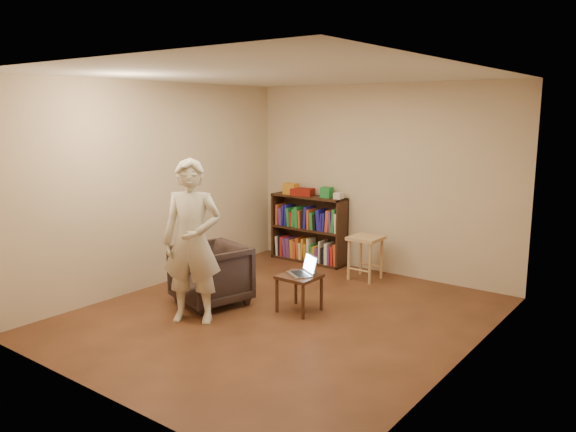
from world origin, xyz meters
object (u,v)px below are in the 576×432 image
Objects in this scene: person at (192,242)px; bookshelf at (309,233)px; stool at (366,245)px; laptop at (304,270)px; armchair at (210,275)px; side_table at (299,281)px.

bookshelf is at bearing 69.34° from person.
laptop reaches higher than stool.
stool is at bearing 79.43° from armchair.
laptop is at bearing 22.18° from person.
armchair reaches higher than stool.
person is (0.41, -2.76, 0.44)m from bookshelf.
side_table is at bearing 38.85° from armchair.
stool is at bearing 44.48° from person.
person is at bearing -97.23° from laptop.
person is (0.24, -0.49, 0.52)m from armchair.
bookshelf reaches higher than side_table.
stool is 1.49m from laptop.
armchair is at bearing -116.09° from stool.
laptop is (1.01, 0.47, 0.13)m from armchair.
side_table is at bearing -57.99° from bookshelf.
bookshelf is at bearing 164.98° from stool.
person reaches higher than side_table.
side_table is (0.02, -1.54, -0.12)m from stool.
person reaches higher than stool.
armchair is 0.44× the size of person.
person reaches higher than armchair.
bookshelf is 2.83× the size of side_table.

